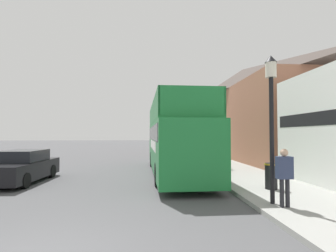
{
  "coord_description": "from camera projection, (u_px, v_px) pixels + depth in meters",
  "views": [
    {
      "loc": [
        2.07,
        -4.44,
        2.18
      ],
      "look_at": [
        3.21,
        11.45,
        2.69
      ],
      "focal_mm": 28.0,
      "sensor_mm": 36.0,
      "label": 1
    }
  ],
  "objects": [
    {
      "name": "sidewalk",
      "position": [
        205.0,
        159.0,
        22.64
      ],
      "size": [
        3.53,
        108.0,
        0.14
      ],
      "color": "#999993",
      "rests_on": "ground_plane"
    },
    {
      "name": "tour_bus",
      "position": [
        174.0,
        142.0,
        14.56
      ],
      "size": [
        2.74,
        11.48,
        3.91
      ],
      "rotation": [
        0.0,
        0.0,
        0.02
      ],
      "color": "#1E7A38",
      "rests_on": "ground_plane"
    },
    {
      "name": "lamp_post_nearest",
      "position": [
        271.0,
        100.0,
        7.81
      ],
      "size": [
        0.35,
        0.35,
        4.42
      ],
      "color": "black",
      "rests_on": "sidewalk"
    },
    {
      "name": "ground_plane",
      "position": [
        128.0,
        157.0,
        25.14
      ],
      "size": [
        144.0,
        144.0,
        0.0
      ],
      "primitive_type": "plane",
      "color": "#4C4C4F"
    },
    {
      "name": "pedestrian_second",
      "position": [
        284.0,
        172.0,
        7.37
      ],
      "size": [
        0.43,
        0.24,
        1.63
      ],
      "color": "#232328",
      "rests_on": "sidewalk"
    },
    {
      "name": "litter_bin",
      "position": [
        271.0,
        175.0,
        9.78
      ],
      "size": [
        0.48,
        0.48,
        0.96
      ],
      "color": "black",
      "rests_on": "sidewalk"
    },
    {
      "name": "lamp_post_third",
      "position": [
        182.0,
        125.0,
        27.57
      ],
      "size": [
        0.35,
        0.35,
        4.43
      ],
      "color": "black",
      "rests_on": "sidewalk"
    },
    {
      "name": "parked_car_far_side",
      "position": [
        22.0,
        167.0,
        11.92
      ],
      "size": [
        1.95,
        4.44,
        1.45
      ],
      "rotation": [
        0.0,
        0.0,
        3.12
      ],
      "color": "black",
      "rests_on": "ground_plane"
    },
    {
      "name": "brick_terrace_rear",
      "position": [
        243.0,
        112.0,
        26.83
      ],
      "size": [
        6.0,
        24.67,
        8.88
      ],
      "color": "#9E664C",
      "rests_on": "ground_plane"
    },
    {
      "name": "parked_car_ahead_of_bus",
      "position": [
        171.0,
        152.0,
        22.21
      ],
      "size": [
        2.02,
        4.0,
        1.57
      ],
      "rotation": [
        0.0,
        0.0,
        -0.04
      ],
      "color": "silver",
      "rests_on": "ground_plane"
    },
    {
      "name": "lamp_post_second",
      "position": [
        202.0,
        113.0,
        17.71
      ],
      "size": [
        0.35,
        0.35,
        5.17
      ],
      "color": "black",
      "rests_on": "sidewalk"
    }
  ]
}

